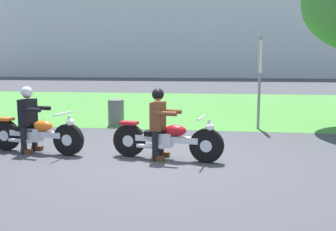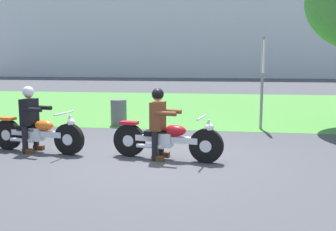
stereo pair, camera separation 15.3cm
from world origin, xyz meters
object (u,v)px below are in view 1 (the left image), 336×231
motorcycle_lead (167,140)px  rider_lead (159,118)px  rider_follow (29,114)px  sign_banner (260,68)px  motorcycle_follow (36,134)px  trash_can (116,113)px

motorcycle_lead → rider_lead: size_ratio=1.60×
rider_follow → sign_banner: size_ratio=0.54×
motorcycle_follow → trash_can: 3.63m
trash_can → sign_banner: sign_banner is taller
motorcycle_lead → motorcycle_follow: motorcycle_lead is taller
motorcycle_follow → rider_follow: size_ratio=1.56×
rider_lead → rider_follow: size_ratio=1.00×
motorcycle_follow → motorcycle_lead: bearing=5.9°
motorcycle_follow → sign_banner: 6.23m
rider_lead → motorcycle_follow: 2.69m
rider_follow → sign_banner: bearing=44.2°
sign_banner → trash_can: bearing=179.9°
motorcycle_lead → rider_follow: size_ratio=1.60×
rider_lead → trash_can: 4.18m
rider_lead → rider_follow: rider_lead is taller
motorcycle_follow → sign_banner: (4.96, 3.53, 1.32)m
rider_follow → trash_can: 3.66m
rider_lead → motorcycle_follow: (-2.65, 0.17, -0.43)m
rider_lead → trash_can: rider_lead is taller
rider_lead → sign_banner: (2.31, 3.70, 0.90)m
motorcycle_follow → rider_follow: 0.46m
rider_follow → rider_lead: bearing=5.9°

